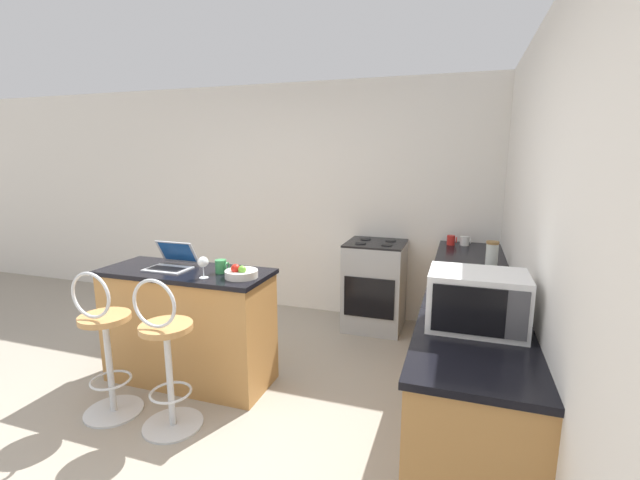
% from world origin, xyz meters
% --- Properties ---
extents(ground_plane, '(20.00, 20.00, 0.00)m').
position_xyz_m(ground_plane, '(0.00, 0.00, 0.00)').
color(ground_plane, gray).
extents(wall_back, '(12.00, 0.06, 2.60)m').
position_xyz_m(wall_back, '(0.00, 2.54, 1.30)').
color(wall_back, silver).
rests_on(wall_back, ground_plane).
extents(wall_right, '(0.06, 12.00, 2.60)m').
position_xyz_m(wall_right, '(2.10, 0.00, 1.30)').
color(wall_right, silver).
rests_on(wall_right, ground_plane).
extents(breakfast_bar, '(1.35, 0.55, 0.93)m').
position_xyz_m(breakfast_bar, '(-0.34, 0.65, 0.46)').
color(breakfast_bar, '#B27C42').
rests_on(breakfast_bar, ground_plane).
extents(counter_right, '(0.60, 3.04, 0.93)m').
position_xyz_m(counter_right, '(1.79, 1.01, 0.46)').
color(counter_right, '#B27C42').
rests_on(counter_right, ground_plane).
extents(bar_stool_near, '(0.40, 0.40, 1.07)m').
position_xyz_m(bar_stool_near, '(-0.60, 0.06, 0.51)').
color(bar_stool_near, silver).
rests_on(bar_stool_near, ground_plane).
extents(bar_stool_far, '(0.40, 0.40, 1.07)m').
position_xyz_m(bar_stool_far, '(-0.09, 0.06, 0.51)').
color(bar_stool_far, silver).
rests_on(bar_stool_far, ground_plane).
extents(laptop, '(0.34, 0.30, 0.21)m').
position_xyz_m(laptop, '(-0.48, 0.68, 0.98)').
color(laptop, '#B7BABF').
rests_on(laptop, breakfast_bar).
extents(microwave, '(0.48, 0.35, 0.30)m').
position_xyz_m(microwave, '(1.78, 0.16, 1.08)').
color(microwave, white).
rests_on(microwave, counter_right).
extents(stove_range, '(0.60, 0.58, 0.93)m').
position_xyz_m(stove_range, '(0.86, 2.20, 0.46)').
color(stove_range, '#9EA3A8').
rests_on(stove_range, ground_plane).
extents(mug_green, '(0.10, 0.09, 0.10)m').
position_xyz_m(mug_green, '(-0.03, 0.67, 0.98)').
color(mug_green, '#338447').
rests_on(mug_green, breakfast_bar).
extents(storage_jar, '(0.10, 0.10, 0.21)m').
position_xyz_m(storage_jar, '(1.93, 1.52, 1.03)').
color(storage_jar, silver).
rests_on(storage_jar, counter_right).
extents(mug_white, '(0.10, 0.09, 0.09)m').
position_xyz_m(mug_white, '(1.73, 2.33, 0.97)').
color(mug_white, white).
rests_on(mug_white, counter_right).
extents(fruit_bowl, '(0.24, 0.24, 0.11)m').
position_xyz_m(fruit_bowl, '(0.17, 0.60, 0.96)').
color(fruit_bowl, silver).
rests_on(fruit_bowl, breakfast_bar).
extents(mug_red, '(0.10, 0.08, 0.10)m').
position_xyz_m(mug_red, '(1.60, 2.31, 0.97)').
color(mug_red, red).
rests_on(mug_red, counter_right).
extents(wine_glass_tall, '(0.08, 0.08, 0.16)m').
position_xyz_m(wine_glass_tall, '(-0.08, 0.50, 1.04)').
color(wine_glass_tall, silver).
rests_on(wine_glass_tall, breakfast_bar).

